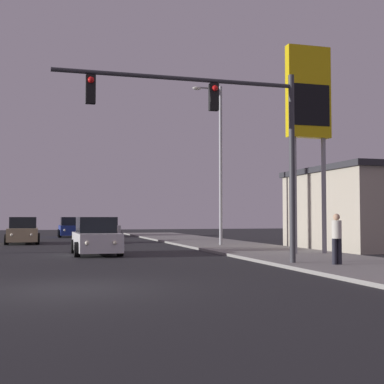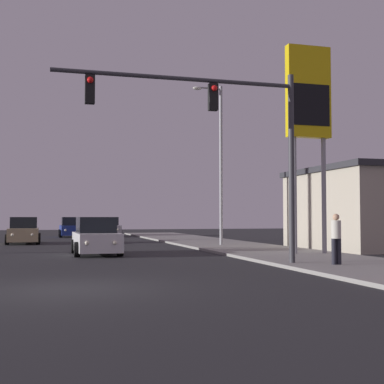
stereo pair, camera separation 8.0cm
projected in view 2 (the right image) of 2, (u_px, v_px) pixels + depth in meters
name	position (u px, v px, depth m)	size (l,w,h in m)	color
ground_plane	(68.00, 289.00, 12.41)	(120.00, 120.00, 0.00)	#28282B
sidewalk_right	(271.00, 252.00, 24.55)	(5.00, 60.00, 0.12)	gray
car_white	(96.00, 238.00, 23.90)	(2.04, 4.33, 1.68)	silver
car_tan	(24.00, 232.00, 33.77)	(2.04, 4.32, 1.68)	tan
car_blue	(71.00, 228.00, 45.06)	(2.04, 4.33, 1.68)	navy
car_silver	(108.00, 228.00, 46.34)	(2.04, 4.32, 1.68)	#B7B7BC
traffic_light_mast	(226.00, 125.00, 17.85)	(8.19, 0.36, 6.50)	#38383D
street_lamp	(219.00, 156.00, 30.16)	(1.74, 0.24, 9.00)	#99999E
gas_station_sign	(308.00, 103.00, 23.19)	(2.00, 0.42, 9.00)	#99999E
pedestrian_on_sidewalk	(336.00, 237.00, 17.60)	(0.34, 0.32, 1.67)	#23232D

